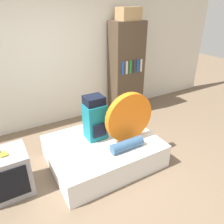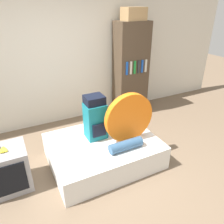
# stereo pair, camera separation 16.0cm
# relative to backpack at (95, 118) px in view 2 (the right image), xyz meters

# --- Properties ---
(ground_plane) EXTENTS (16.00, 16.00, 0.00)m
(ground_plane) POSITION_rel_backpack_xyz_m (-0.11, -0.65, -0.69)
(ground_plane) COLOR brown
(wall_back) EXTENTS (8.00, 0.05, 2.60)m
(wall_back) POSITION_rel_backpack_xyz_m (-0.11, 1.46, 0.61)
(wall_back) COLOR silver
(wall_back) RESTS_ON ground_plane
(bed) EXTENTS (1.58, 1.24, 0.37)m
(bed) POSITION_rel_backpack_xyz_m (0.05, -0.15, -0.51)
(bed) COLOR white
(bed) RESTS_ON ground_plane
(backpack) EXTENTS (0.30, 0.30, 0.68)m
(backpack) POSITION_rel_backpack_xyz_m (0.00, 0.00, 0.00)
(backpack) COLOR #14707F
(backpack) RESTS_ON bed
(tent_bag) EXTENTS (0.75, 0.10, 0.75)m
(tent_bag) POSITION_rel_backpack_xyz_m (0.40, -0.30, 0.05)
(tent_bag) COLOR orange
(tent_bag) RESTS_ON bed
(sleeping_roll) EXTENTS (0.49, 0.14, 0.14)m
(sleeping_roll) POSITION_rel_backpack_xyz_m (0.25, -0.50, -0.26)
(sleeping_roll) COLOR #33567A
(sleeping_roll) RESTS_ON bed
(television) EXTENTS (0.57, 0.49, 0.59)m
(television) POSITION_rel_backpack_xyz_m (-1.31, -0.09, -0.40)
(television) COLOR #939399
(television) RESTS_ON ground_plane
(banana_bunch) EXTENTS (0.11, 0.15, 0.03)m
(banana_bunch) POSITION_rel_backpack_xyz_m (-1.27, -0.09, -0.09)
(banana_bunch) COLOR yellow
(banana_bunch) RESTS_ON television
(bookshelf) EXTENTS (0.67, 0.44, 1.92)m
(bookshelf) POSITION_rel_backpack_xyz_m (1.32, 1.18, 0.27)
(bookshelf) COLOR #473828
(bookshelf) RESTS_ON ground_plane
(cardboard_box) EXTENTS (0.41, 0.32, 0.24)m
(cardboard_box) POSITION_rel_backpack_xyz_m (1.32, 1.15, 1.34)
(cardboard_box) COLOR #A88456
(cardboard_box) RESTS_ON bookshelf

